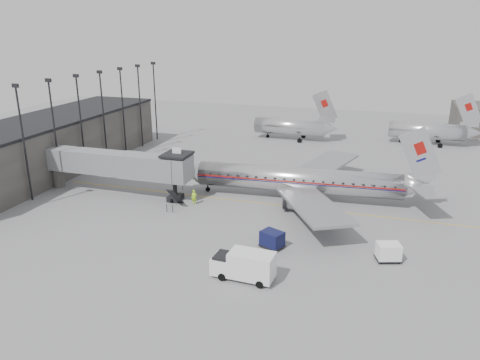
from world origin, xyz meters
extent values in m
plane|color=slate|center=(0.00, 0.00, 0.00)|extent=(160.00, 160.00, 0.00)
cube|color=#393734|center=(-34.00, 10.00, 4.00)|extent=(12.00, 46.00, 8.00)
cube|color=gold|center=(3.00, 6.00, 0.01)|extent=(60.00, 0.15, 0.01)
cube|color=slate|center=(-22.00, 3.60, 4.30)|extent=(12.00, 2.80, 3.00)
cube|color=slate|center=(-13.00, 3.60, 4.30)|extent=(8.00, 3.00, 3.10)
cube|color=slate|center=(-9.00, 4.00, 4.30)|extent=(3.20, 3.60, 3.20)
cube|color=black|center=(-9.00, 4.00, 6.20)|extent=(3.40, 3.80, 0.30)
cube|color=white|center=(-9.00, 4.00, 6.70)|extent=(1.20, 0.15, 0.80)
cylinder|color=black|center=(-9.30, 3.60, 1.40)|extent=(0.56, 0.56, 2.80)
cube|color=black|center=(-9.30, 3.60, 0.35)|extent=(1.60, 2.20, 0.70)
cylinder|color=black|center=(-9.30, 2.60, 0.30)|extent=(0.30, 0.60, 0.60)
cylinder|color=black|center=(-9.30, 4.60, 0.30)|extent=(0.30, 0.60, 0.60)
cylinder|color=#393734|center=(-27.50, 3.60, 1.40)|extent=(1.60, 1.60, 2.80)
cube|color=black|center=(-8.20, 1.30, 1.50)|extent=(0.90, 3.20, 2.90)
cylinder|color=black|center=(-27.50, -2.00, 7.50)|extent=(0.24, 0.24, 15.00)
cube|color=black|center=(-27.50, -2.00, 15.00)|extent=(0.90, 0.25, 0.50)
cylinder|color=black|center=(-27.50, 4.00, 7.50)|extent=(0.24, 0.24, 15.00)
cube|color=black|center=(-27.50, 4.00, 15.00)|extent=(0.90, 0.25, 0.50)
cylinder|color=black|center=(-27.50, 10.00, 7.50)|extent=(0.24, 0.24, 15.00)
cube|color=black|center=(-27.50, 10.00, 15.00)|extent=(0.90, 0.25, 0.50)
cylinder|color=black|center=(-27.50, 16.00, 7.50)|extent=(0.24, 0.24, 15.00)
cube|color=black|center=(-27.50, 16.00, 15.00)|extent=(0.90, 0.25, 0.50)
cylinder|color=black|center=(-27.50, 22.00, 7.50)|extent=(0.24, 0.24, 15.00)
cube|color=black|center=(-27.50, 22.00, 15.00)|extent=(0.90, 0.25, 0.50)
cylinder|color=black|center=(-27.50, 28.00, 7.50)|extent=(0.24, 0.24, 15.00)
cube|color=black|center=(-27.50, 28.00, 15.00)|extent=(0.90, 0.25, 0.50)
cylinder|color=black|center=(-27.50, 34.00, 7.50)|extent=(0.24, 0.24, 15.00)
cube|color=black|center=(-27.50, 34.00, 15.00)|extent=(0.90, 0.25, 0.50)
cylinder|color=silver|center=(-2.00, 42.00, 2.60)|extent=(14.00, 3.20, 3.20)
cube|color=silver|center=(4.80, 42.00, 7.00)|extent=(5.17, 0.26, 6.52)
cylinder|color=black|center=(-6.50, 42.00, 0.50)|extent=(0.24, 0.24, 1.00)
cylinder|color=silver|center=(24.00, 46.00, 2.60)|extent=(14.00, 3.20, 3.20)
cube|color=silver|center=(30.80, 46.00, 7.00)|extent=(5.17, 0.26, 6.52)
cylinder|color=black|center=(19.50, 46.00, 0.50)|extent=(0.24, 0.24, 1.00)
cylinder|color=silver|center=(6.00, 9.00, 2.68)|extent=(26.93, 5.24, 3.30)
cone|color=silver|center=(-8.68, 7.93, 2.68)|extent=(2.91, 3.49, 3.30)
cone|color=silver|center=(20.95, 10.09, 3.03)|extent=(3.79, 3.39, 3.14)
cube|color=maroon|center=(6.00, 9.00, 2.90)|extent=(26.94, 5.29, 0.16)
cube|color=#08094C|center=(6.00, 9.00, 2.69)|extent=(26.94, 5.29, 0.09)
cube|color=silver|center=(20.68, 10.07, 7.14)|extent=(5.48, 0.67, 6.86)
cube|color=gray|center=(8.09, 17.20, 2.41)|extent=(9.46, 15.09, 1.06)
cube|color=gray|center=(9.25, 1.19, 2.41)|extent=(11.06, 14.90, 1.06)
cylinder|color=gray|center=(6.11, 13.66, 1.29)|extent=(3.16, 2.09, 1.87)
cylinder|color=gray|center=(6.78, 4.41, 1.29)|extent=(3.16, 2.09, 1.87)
cylinder|color=black|center=(-6.46, 8.09, 0.58)|extent=(0.18, 0.18, 1.16)
cylinder|color=black|center=(7.61, 11.44, 0.62)|extent=(0.23, 0.23, 1.25)
cylinder|color=black|center=(7.61, 11.44, 0.40)|extent=(0.91, 0.38, 0.89)
cylinder|color=black|center=(7.95, 6.82, 0.62)|extent=(0.23, 0.23, 1.25)
cylinder|color=black|center=(7.95, 6.82, 0.40)|extent=(0.91, 0.38, 0.89)
cube|color=silver|center=(6.00, -12.90, 1.53)|extent=(4.20, 2.49, 2.38)
cube|color=silver|center=(3.17, -12.75, 1.08)|extent=(1.93, 2.25, 1.59)
cube|color=black|center=(3.17, -12.75, 1.76)|extent=(1.46, 2.00, 0.68)
cylinder|color=black|center=(3.45, -13.78, 0.36)|extent=(0.74, 0.32, 0.73)
cylinder|color=black|center=(3.56, -11.75, 0.36)|extent=(0.74, 0.32, 0.73)
cylinder|color=black|center=(7.07, -13.98, 0.36)|extent=(0.74, 0.32, 0.73)
cylinder|color=black|center=(7.18, -11.95, 0.36)|extent=(0.74, 0.32, 0.73)
cube|color=#0E1138|center=(6.21, -6.00, 1.05)|extent=(2.69, 2.42, 1.54)
cube|color=black|center=(6.21, -6.00, 0.22)|extent=(2.84, 2.56, 0.13)
cylinder|color=black|center=(5.13, -6.23, 0.17)|extent=(0.36, 0.26, 0.33)
cylinder|color=black|center=(6.74, -6.97, 0.17)|extent=(0.36, 0.26, 0.33)
cylinder|color=black|center=(5.68, -5.03, 0.17)|extent=(0.36, 0.26, 0.33)
cylinder|color=black|center=(7.29, -5.76, 0.17)|extent=(0.36, 0.26, 0.33)
cube|color=white|center=(17.77, -5.32, 1.05)|extent=(2.61, 2.26, 1.54)
cube|color=black|center=(17.77, -5.32, 0.22)|extent=(2.75, 2.40, 0.13)
cylinder|color=black|center=(17.14, -6.22, 0.17)|extent=(0.36, 0.23, 0.33)
cylinder|color=black|center=(18.81, -5.67, 0.17)|extent=(0.36, 0.23, 0.33)
cylinder|color=black|center=(16.73, -4.97, 0.17)|extent=(0.36, 0.23, 0.33)
cylinder|color=black|center=(18.40, -4.41, 0.17)|extent=(0.36, 0.23, 0.33)
imported|color=#AEF01C|center=(-6.36, 3.00, 0.97)|extent=(0.75, 0.53, 1.94)
camera|label=1|loc=(16.30, -49.01, 22.20)|focal=35.00mm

